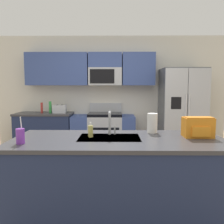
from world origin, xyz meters
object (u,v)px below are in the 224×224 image
(bottle_green, at_px, (50,107))
(backpack, at_px, (198,127))
(soap_dispenser, at_px, (91,131))
(refrigerator, at_px, (182,112))
(range_oven, at_px, (103,134))
(pepper_mill, at_px, (42,108))
(toaster, at_px, (60,109))
(drink_cup_purple, at_px, (20,136))
(sink_faucet, at_px, (110,121))
(paper_towel_roll, at_px, (152,123))

(bottle_green, xyz_separation_m, backpack, (2.33, -2.40, -0.01))
(soap_dispenser, bearing_deg, refrigerator, 54.36)
(range_oven, height_order, pepper_mill, pepper_mill)
(toaster, bearing_deg, bottle_green, 175.89)
(drink_cup_purple, height_order, soap_dispenser, drink_cup_purple)
(bottle_green, bearing_deg, range_oven, 1.89)
(toaster, bearing_deg, sink_faucet, -63.61)
(toaster, height_order, backpack, backpack)
(drink_cup_purple, bearing_deg, toaster, 95.22)
(toaster, relative_size, bottle_green, 1.11)
(refrigerator, xyz_separation_m, drink_cup_purple, (-2.37, -2.70, 0.05))
(drink_cup_purple, xyz_separation_m, backpack, (1.87, 0.33, 0.04))
(bottle_green, bearing_deg, soap_dispenser, -65.17)
(refrigerator, relative_size, paper_towel_roll, 7.71)
(refrigerator, bearing_deg, backpack, -101.93)
(sink_faucet, relative_size, soap_dispenser, 1.66)
(bottle_green, bearing_deg, toaster, -4.11)
(paper_towel_roll, distance_m, backpack, 0.53)
(backpack, bearing_deg, pepper_mill, 135.99)
(backpack, bearing_deg, toaster, 131.64)
(pepper_mill, xyz_separation_m, sink_faucet, (1.53, -2.33, 0.06))
(bottle_green, bearing_deg, sink_faucet, -59.78)
(sink_faucet, bearing_deg, drink_cup_purple, -153.50)
(toaster, xyz_separation_m, drink_cup_purple, (0.25, -2.72, -0.01))
(pepper_mill, distance_m, backpack, 3.51)
(soap_dispenser, relative_size, paper_towel_roll, 0.71)
(range_oven, xyz_separation_m, pepper_mill, (-1.34, -0.00, 0.57))
(drink_cup_purple, bearing_deg, bottle_green, 99.43)
(soap_dispenser, height_order, backpack, backpack)
(soap_dispenser, bearing_deg, toaster, 110.81)
(refrigerator, distance_m, sink_faucet, 2.71)
(bottle_green, distance_m, paper_towel_roll, 2.85)
(range_oven, relative_size, drink_cup_purple, 5.00)
(toaster, distance_m, bottle_green, 0.21)
(sink_faucet, relative_size, drink_cup_purple, 1.04)
(range_oven, relative_size, backpack, 4.25)
(refrigerator, bearing_deg, soap_dispenser, -125.64)
(paper_towel_roll, bearing_deg, drink_cup_purple, -157.50)
(bottle_green, distance_m, backpack, 3.35)
(range_oven, distance_m, toaster, 1.09)
(bottle_green, bearing_deg, paper_towel_roll, -49.31)
(drink_cup_purple, relative_size, backpack, 0.85)
(bottle_green, relative_size, paper_towel_roll, 1.05)
(sink_faucet, bearing_deg, toaster, 116.39)
(pepper_mill, relative_size, sink_faucet, 0.80)
(soap_dispenser, relative_size, backpack, 0.53)
(bottle_green, bearing_deg, drink_cup_purple, -80.57)
(refrigerator, bearing_deg, range_oven, 177.55)
(range_oven, height_order, backpack, backpack)
(refrigerator, bearing_deg, paper_towel_roll, -114.64)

